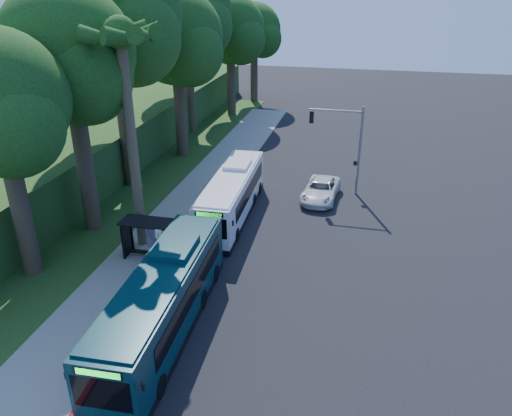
% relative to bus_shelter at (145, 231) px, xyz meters
% --- Properties ---
extents(ground, '(140.00, 140.00, 0.00)m').
position_rel_bus_shelter_xyz_m(ground, '(7.26, 2.86, -1.81)').
color(ground, black).
rests_on(ground, ground).
extents(sidewalk, '(4.50, 70.00, 0.12)m').
position_rel_bus_shelter_xyz_m(sidewalk, '(-0.04, 2.86, -1.75)').
color(sidewalk, gray).
rests_on(sidewalk, ground).
extents(red_curb, '(0.25, 30.00, 0.13)m').
position_rel_bus_shelter_xyz_m(red_curb, '(2.26, -1.14, -1.74)').
color(red_curb, maroon).
rests_on(red_curb, ground).
extents(grass_verge, '(8.00, 70.00, 0.06)m').
position_rel_bus_shelter_xyz_m(grass_verge, '(-5.74, 7.86, -1.78)').
color(grass_verge, '#234719').
rests_on(grass_verge, ground).
extents(bus_shelter, '(3.20, 1.51, 2.55)m').
position_rel_bus_shelter_xyz_m(bus_shelter, '(0.00, 0.00, 0.00)').
color(bus_shelter, black).
rests_on(bus_shelter, ground).
extents(stop_sign_pole, '(0.35, 0.06, 3.17)m').
position_rel_bus_shelter_xyz_m(stop_sign_pole, '(1.86, -2.14, 0.28)').
color(stop_sign_pole, gray).
rests_on(stop_sign_pole, ground).
extents(traffic_signal_pole, '(4.10, 0.30, 7.00)m').
position_rel_bus_shelter_xyz_m(traffic_signal_pole, '(11.04, 12.86, 2.62)').
color(traffic_signal_pole, gray).
rests_on(traffic_signal_pole, ground).
extents(palm_tree, '(4.20, 4.20, 14.40)m').
position_rel_bus_shelter_xyz_m(palm_tree, '(-0.94, 1.36, 10.57)').
color(palm_tree, '#4C3F2D').
rests_on(palm_tree, ground).
extents(hillside_backdrop, '(24.00, 60.00, 8.80)m').
position_rel_bus_shelter_xyz_m(hillside_backdrop, '(-19.04, 17.96, 0.63)').
color(hillside_backdrop, '#234719').
rests_on(hillside_backdrop, ground).
extents(tree_0, '(8.40, 8.00, 15.70)m').
position_rel_bus_shelter_xyz_m(tree_0, '(-5.14, 2.84, 9.40)').
color(tree_0, '#382B1E').
rests_on(tree_0, ground).
extents(tree_1, '(10.50, 10.00, 18.26)m').
position_rel_bus_shelter_xyz_m(tree_1, '(-6.12, 10.84, 10.92)').
color(tree_1, '#382B1E').
rests_on(tree_1, ground).
extents(tree_2, '(8.82, 8.40, 15.12)m').
position_rel_bus_shelter_xyz_m(tree_2, '(-4.64, 18.84, 8.67)').
color(tree_2, '#382B1E').
rests_on(tree_2, ground).
extents(tree_3, '(10.08, 9.60, 17.28)m').
position_rel_bus_shelter_xyz_m(tree_3, '(-6.62, 26.84, 10.17)').
color(tree_3, '#382B1E').
rests_on(tree_3, ground).
extents(tree_4, '(8.40, 8.00, 14.14)m').
position_rel_bus_shelter_xyz_m(tree_4, '(-4.14, 34.84, 7.92)').
color(tree_4, '#382B1E').
rests_on(tree_4, ground).
extents(tree_5, '(7.35, 7.00, 12.86)m').
position_rel_bus_shelter_xyz_m(tree_5, '(-3.16, 42.84, 7.16)').
color(tree_5, '#382B1E').
rests_on(tree_5, ground).
extents(tree_6, '(7.56, 7.20, 13.74)m').
position_rel_bus_shelter_xyz_m(tree_6, '(-5.65, -3.16, 7.90)').
color(tree_6, '#382B1E').
rests_on(tree_6, ground).
extents(white_bus, '(2.86, 11.62, 3.44)m').
position_rel_bus_shelter_xyz_m(white_bus, '(3.54, 6.85, -0.13)').
color(white_bus, white).
rests_on(white_bus, ground).
extents(teal_bus, '(3.11, 12.53, 3.71)m').
position_rel_bus_shelter_xyz_m(teal_bus, '(3.80, -6.32, 0.00)').
color(teal_bus, '#092C34').
rests_on(teal_bus, ground).
extents(pickup, '(2.86, 5.53, 1.49)m').
position_rel_bus_shelter_xyz_m(pickup, '(9.41, 11.23, -1.06)').
color(pickup, silver).
rests_on(pickup, ground).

